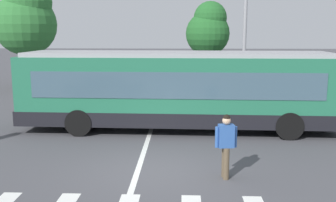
{
  "coord_description": "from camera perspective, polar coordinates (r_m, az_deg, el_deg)",
  "views": [
    {
      "loc": [
        0.75,
        -10.3,
        3.82
      ],
      "look_at": [
        0.22,
        3.78,
        1.3
      ],
      "focal_mm": 41.52,
      "sensor_mm": 36.0,
      "label": 1
    }
  ],
  "objects": [
    {
      "name": "background_tree_left",
      "position": [
        27.87,
        -20.11,
        11.36
      ],
      "size": [
        4.1,
        4.1,
        7.27
      ],
      "color": "brown",
      "rests_on": "ground_plane"
    },
    {
      "name": "ground_plane",
      "position": [
        11.01,
        -1.9,
        -10.16
      ],
      "size": [
        160.0,
        160.0,
        0.0
      ],
      "primitive_type": "plane",
      "color": "#47474C"
    },
    {
      "name": "parked_car_blue",
      "position": [
        26.68,
        3.33,
        3.54
      ],
      "size": [
        2.26,
        4.66,
        1.35
      ],
      "color": "black",
      "rests_on": "ground_plane"
    },
    {
      "name": "background_tree_right",
      "position": [
        32.21,
        5.96,
        10.44
      ],
      "size": [
        3.57,
        3.57,
        6.26
      ],
      "color": "brown",
      "rests_on": "ground_plane"
    },
    {
      "name": "parked_car_champagne",
      "position": [
        26.91,
        -2.55,
        3.6
      ],
      "size": [
        2.2,
        4.64,
        1.35
      ],
      "color": "black",
      "rests_on": "ground_plane"
    },
    {
      "name": "parked_car_black",
      "position": [
        26.85,
        9.12,
        3.47
      ],
      "size": [
        2.24,
        4.65,
        1.35
      ],
      "color": "black",
      "rests_on": "ground_plane"
    },
    {
      "name": "pedestrian_crossing_street",
      "position": [
        10.29,
        8.5,
        -6.06
      ],
      "size": [
        0.58,
        0.34,
        1.72
      ],
      "color": "brown",
      "rests_on": "ground_plane"
    },
    {
      "name": "lane_center_line",
      "position": [
        12.94,
        -3.43,
        -7.04
      ],
      "size": [
        0.16,
        24.0,
        0.01
      ],
      "primitive_type": "cube",
      "color": "silver",
      "rests_on": "ground_plane"
    },
    {
      "name": "city_transit_bus",
      "position": [
        15.1,
        1.41,
        1.64
      ],
      "size": [
        12.26,
        2.9,
        3.06
      ],
      "color": "black",
      "rests_on": "ground_plane"
    }
  ]
}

